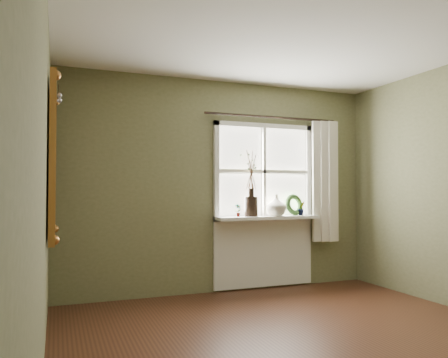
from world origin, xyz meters
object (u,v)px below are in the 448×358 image
wreath (294,207)px  gilt_mirror (52,161)px  dark_jug (251,206)px  cream_vase (276,205)px

wreath → gilt_mirror: 3.06m
dark_jug → gilt_mirror: (-2.29, -0.78, 0.46)m
dark_jug → cream_vase: 0.35m
dark_jug → wreath: (0.63, 0.04, -0.02)m
dark_jug → wreath: 0.63m
cream_vase → gilt_mirror: (-2.64, -0.78, 0.44)m
dark_jug → wreath: size_ratio=0.87×
gilt_mirror → dark_jug: bearing=18.8°
dark_jug → cream_vase: bearing=0.0°
cream_vase → gilt_mirror: bearing=-163.5°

